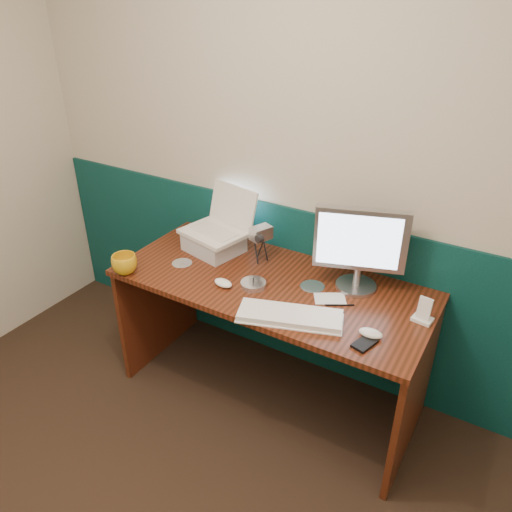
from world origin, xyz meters
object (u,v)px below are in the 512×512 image
Objects in this scene: keyboard at (290,316)px; laptop at (212,212)px; mug at (124,264)px; desk at (270,340)px; camcorder at (261,243)px; monitor at (360,249)px.

laptop is at bearing 133.24° from keyboard.
mug reaches higher than keyboard.
camcorder is (-0.15, 0.16, 0.49)m from desk.
monitor is 0.48m from keyboard.
keyboard is at bearing 4.89° from mug.
keyboard is 0.55m from camcorder.
monitor reaches higher than camcorder.
mug is (-0.69, -0.31, 0.43)m from desk.
laptop is at bearing 59.29° from mug.
camcorder is (-0.54, -0.01, -0.11)m from monitor.
mug is 0.59× the size of camcorder.
monitor is 1.96× the size of camcorder.
camcorder is at bearing 162.62° from monitor.
camcorder is at bearing 19.73° from laptop.
monitor is 0.93× the size of keyboard.
keyboard is (-0.16, -0.40, -0.20)m from monitor.
desk is at bearing 24.09° from mug.
laptop is 0.77× the size of monitor.
laptop is at bearing 164.34° from desk.
desk is at bearing 115.60° from keyboard.
keyboard is 0.92m from mug.
mug is at bearing -155.91° from desk.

